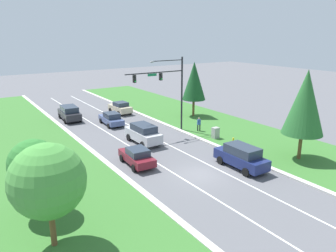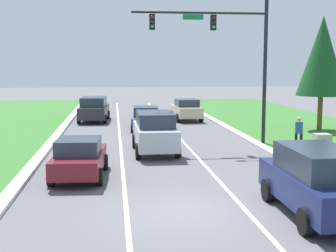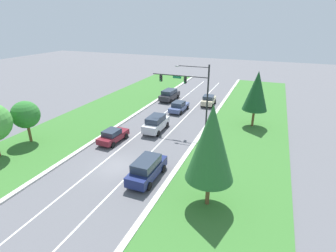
{
  "view_description": "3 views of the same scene",
  "coord_description": "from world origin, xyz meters",
  "px_view_note": "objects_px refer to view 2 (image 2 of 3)",
  "views": [
    {
      "loc": [
        -15.98,
        -19.29,
        11.24
      ],
      "look_at": [
        2.26,
        8.44,
        1.77
      ],
      "focal_mm": 35.0,
      "sensor_mm": 36.0,
      "label": 1
    },
    {
      "loc": [
        -2.12,
        -13.46,
        4.37
      ],
      "look_at": [
        0.47,
        8.86,
        1.44
      ],
      "focal_mm": 50.0,
      "sensor_mm": 36.0,
      "label": 2
    },
    {
      "loc": [
        13.02,
        -19.05,
        13.52
      ],
      "look_at": [
        2.24,
        7.85,
        1.68
      ],
      "focal_mm": 28.0,
      "sensor_mm": 36.0,
      "label": 3
    }
  ],
  "objects_px": {
    "burgundy_sedan": "(79,158)",
    "utility_cabinet": "(322,148)",
    "traffic_signal_mast": "(230,40)",
    "silver_suv": "(155,132)",
    "pedestrian": "(299,132)",
    "slate_blue_sedan": "(146,118)",
    "navy_suv": "(317,181)",
    "champagne_sedan": "(186,110)",
    "conifer_near_right_tree": "(322,56)",
    "charcoal_suv": "(94,109)"
  },
  "relations": [
    {
      "from": "silver_suv",
      "to": "pedestrian",
      "type": "xyz_separation_m",
      "value": [
        7.54,
        0.12,
        -0.13
      ]
    },
    {
      "from": "slate_blue_sedan",
      "to": "burgundy_sedan",
      "type": "xyz_separation_m",
      "value": [
        -3.49,
        -13.38,
        0.0
      ]
    },
    {
      "from": "slate_blue_sedan",
      "to": "navy_suv",
      "type": "height_order",
      "value": "navy_suv"
    },
    {
      "from": "burgundy_sedan",
      "to": "champagne_sedan",
      "type": "bearing_deg",
      "value": 72.21
    },
    {
      "from": "slate_blue_sedan",
      "to": "utility_cabinet",
      "type": "bearing_deg",
      "value": -55.07
    },
    {
      "from": "slate_blue_sedan",
      "to": "champagne_sedan",
      "type": "height_order",
      "value": "champagne_sedan"
    },
    {
      "from": "champagne_sedan",
      "to": "burgundy_sedan",
      "type": "distance_m",
      "value": 19.62
    },
    {
      "from": "traffic_signal_mast",
      "to": "silver_suv",
      "type": "height_order",
      "value": "traffic_signal_mast"
    },
    {
      "from": "charcoal_suv",
      "to": "silver_suv",
      "type": "bearing_deg",
      "value": -72.0
    },
    {
      "from": "navy_suv",
      "to": "slate_blue_sedan",
      "type": "bearing_deg",
      "value": 101.66
    },
    {
      "from": "silver_suv",
      "to": "conifer_near_right_tree",
      "type": "relative_size",
      "value": 0.65
    },
    {
      "from": "champagne_sedan",
      "to": "silver_suv",
      "type": "bearing_deg",
      "value": -108.32
    },
    {
      "from": "utility_cabinet",
      "to": "traffic_signal_mast",
      "type": "bearing_deg",
      "value": 123.54
    },
    {
      "from": "champagne_sedan",
      "to": "burgundy_sedan",
      "type": "height_order",
      "value": "champagne_sedan"
    },
    {
      "from": "navy_suv",
      "to": "conifer_near_right_tree",
      "type": "xyz_separation_m",
      "value": [
        7.7,
        16.7,
        3.9
      ]
    },
    {
      "from": "silver_suv",
      "to": "utility_cabinet",
      "type": "distance_m",
      "value": 7.96
    },
    {
      "from": "traffic_signal_mast",
      "to": "silver_suv",
      "type": "relative_size",
      "value": 1.77
    },
    {
      "from": "slate_blue_sedan",
      "to": "conifer_near_right_tree",
      "type": "relative_size",
      "value": 0.62
    },
    {
      "from": "slate_blue_sedan",
      "to": "conifer_near_right_tree",
      "type": "xyz_separation_m",
      "value": [
        11.37,
        -2.18,
        4.15
      ]
    },
    {
      "from": "burgundy_sedan",
      "to": "utility_cabinet",
      "type": "distance_m",
      "value": 10.87
    },
    {
      "from": "utility_cabinet",
      "to": "conifer_near_right_tree",
      "type": "height_order",
      "value": "conifer_near_right_tree"
    },
    {
      "from": "champagne_sedan",
      "to": "navy_suv",
      "type": "xyz_separation_m",
      "value": [
        0.12,
        -23.8,
        0.17
      ]
    },
    {
      "from": "traffic_signal_mast",
      "to": "champagne_sedan",
      "type": "distance_m",
      "value": 12.67
    },
    {
      "from": "slate_blue_sedan",
      "to": "pedestrian",
      "type": "height_order",
      "value": "pedestrian"
    },
    {
      "from": "traffic_signal_mast",
      "to": "navy_suv",
      "type": "distance_m",
      "value": 12.97
    },
    {
      "from": "slate_blue_sedan",
      "to": "champagne_sedan",
      "type": "bearing_deg",
      "value": 57.04
    },
    {
      "from": "burgundy_sedan",
      "to": "pedestrian",
      "type": "height_order",
      "value": "pedestrian"
    },
    {
      "from": "pedestrian",
      "to": "utility_cabinet",
      "type": "bearing_deg",
      "value": 108.8
    },
    {
      "from": "silver_suv",
      "to": "conifer_near_right_tree",
      "type": "bearing_deg",
      "value": 28.27
    },
    {
      "from": "utility_cabinet",
      "to": "champagne_sedan",
      "type": "bearing_deg",
      "value": 102.54
    },
    {
      "from": "burgundy_sedan",
      "to": "utility_cabinet",
      "type": "relative_size",
      "value": 3.39
    },
    {
      "from": "champagne_sedan",
      "to": "silver_suv",
      "type": "xyz_separation_m",
      "value": [
        -3.67,
        -13.41,
        0.2
      ]
    },
    {
      "from": "charcoal_suv",
      "to": "pedestrian",
      "type": "relative_size",
      "value": 3.04
    },
    {
      "from": "traffic_signal_mast",
      "to": "utility_cabinet",
      "type": "bearing_deg",
      "value": -56.46
    },
    {
      "from": "pedestrian",
      "to": "conifer_near_right_tree",
      "type": "height_order",
      "value": "conifer_near_right_tree"
    },
    {
      "from": "slate_blue_sedan",
      "to": "pedestrian",
      "type": "distance_m",
      "value": 11.19
    },
    {
      "from": "navy_suv",
      "to": "utility_cabinet",
      "type": "distance_m",
      "value": 8.16
    },
    {
      "from": "silver_suv",
      "to": "traffic_signal_mast",
      "type": "bearing_deg",
      "value": 21.7
    },
    {
      "from": "traffic_signal_mast",
      "to": "navy_suv",
      "type": "bearing_deg",
      "value": -91.85
    },
    {
      "from": "silver_suv",
      "to": "utility_cabinet",
      "type": "relative_size",
      "value": 3.82
    },
    {
      "from": "slate_blue_sedan",
      "to": "utility_cabinet",
      "type": "xyz_separation_m",
      "value": [
        7.22,
        -11.54,
        -0.15
      ]
    },
    {
      "from": "slate_blue_sedan",
      "to": "burgundy_sedan",
      "type": "relative_size",
      "value": 1.08
    },
    {
      "from": "navy_suv",
      "to": "conifer_near_right_tree",
      "type": "relative_size",
      "value": 0.66
    },
    {
      "from": "utility_cabinet",
      "to": "charcoal_suv",
      "type": "bearing_deg",
      "value": 122.98
    },
    {
      "from": "burgundy_sedan",
      "to": "conifer_near_right_tree",
      "type": "bearing_deg",
      "value": 40.28
    },
    {
      "from": "burgundy_sedan",
      "to": "navy_suv",
      "type": "bearing_deg",
      "value": -34.23
    },
    {
      "from": "burgundy_sedan",
      "to": "silver_suv",
      "type": "bearing_deg",
      "value": 58.7
    },
    {
      "from": "charcoal_suv",
      "to": "navy_suv",
      "type": "bearing_deg",
      "value": -69.61
    },
    {
      "from": "traffic_signal_mast",
      "to": "pedestrian",
      "type": "height_order",
      "value": "traffic_signal_mast"
    },
    {
      "from": "traffic_signal_mast",
      "to": "pedestrian",
      "type": "relative_size",
      "value": 5.12
    }
  ]
}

